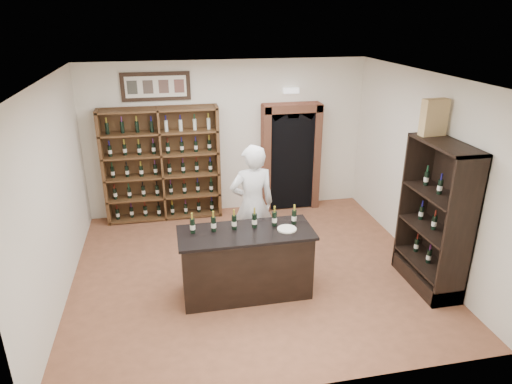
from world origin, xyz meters
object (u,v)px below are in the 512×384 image
counter_bottle_0 (193,226)px  wine_crate (434,117)px  shopkeeper (252,205)px  tasting_counter (246,263)px  side_cabinet (434,239)px  wine_shelf (162,164)px

counter_bottle_0 → wine_crate: 3.68m
shopkeeper → tasting_counter: bearing=68.9°
counter_bottle_0 → side_cabinet: bearing=-6.7°
side_cabinet → wine_crate: wine_crate is taller
wine_shelf → tasting_counter: size_ratio=1.17×
side_cabinet → shopkeeper: 2.75m
wine_shelf → tasting_counter: wine_shelf is taller
tasting_counter → wine_crate: wine_crate is taller
wine_shelf → side_cabinet: 5.02m
side_cabinet → wine_crate: size_ratio=4.28×
counter_bottle_0 → side_cabinet: side_cabinet is taller
wine_shelf → shopkeeper: 2.44m
tasting_counter → shopkeeper: size_ratio=0.95×
shopkeeper → counter_bottle_0: bearing=34.9°
counter_bottle_0 → wine_crate: wine_crate is taller
shopkeeper → wine_crate: wine_crate is taller
wine_crate → counter_bottle_0: bearing=175.6°
counter_bottle_0 → side_cabinet: 3.49m
wine_crate → shopkeeper: bearing=157.0°
side_cabinet → shopkeeper: (-2.45, 1.22, 0.23)m
wine_shelf → shopkeeper: (1.37, -2.01, -0.11)m
tasting_counter → shopkeeper: (0.27, 0.92, 0.49)m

